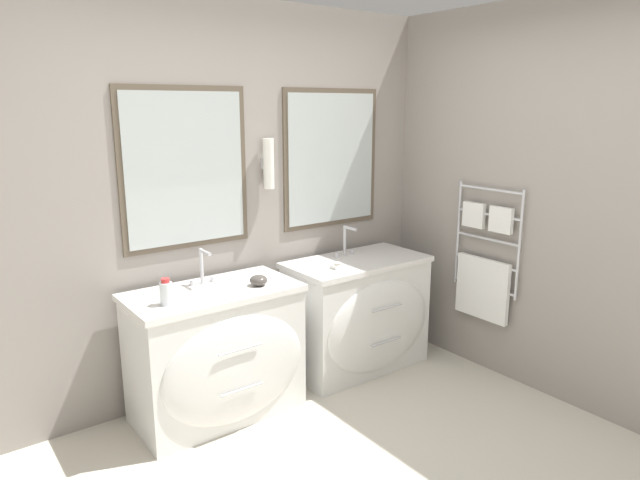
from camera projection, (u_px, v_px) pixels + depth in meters
The scene contains 9 objects.
wall_back at pixel (228, 200), 3.81m from camera, with size 4.84×0.16×2.60m.
wall_right at pixel (499, 198), 4.03m from camera, with size 0.13×3.53×2.60m.
vanity_left at pixel (218, 353), 3.54m from camera, with size 1.05×0.61×0.83m.
vanity_right at pixel (359, 314), 4.22m from camera, with size 1.05×0.61×0.83m.
faucet_left at pixel (203, 267), 3.55m from camera, with size 0.17×0.14×0.23m.
faucet_right at pixel (346, 241), 4.22m from camera, with size 0.17×0.14×0.23m.
toiletry_bottle at pixel (166, 293), 3.20m from camera, with size 0.07×0.07×0.15m.
amenity_bowl at pixel (259, 280), 3.55m from camera, with size 0.11×0.11×0.07m.
soap_dish at pixel (338, 266), 3.93m from camera, with size 0.09×0.07×0.04m.
Camera 1 is at (-1.75, -1.68, 1.93)m, focal length 32.00 mm.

